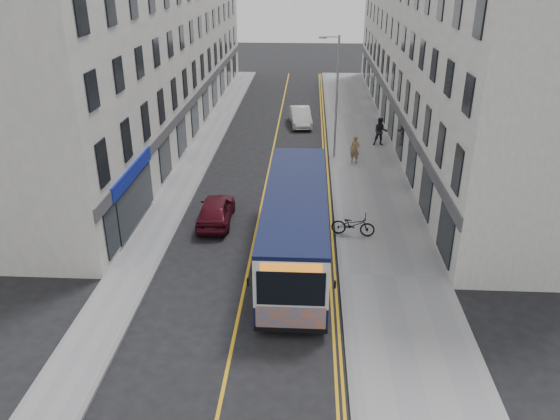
# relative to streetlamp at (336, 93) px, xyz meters

# --- Properties ---
(ground) EXTENTS (140.00, 140.00, 0.00)m
(ground) POSITION_rel_streetlamp_xyz_m (-4.17, -14.00, -4.38)
(ground) COLOR black
(ground) RESTS_ON ground
(pavement_east) EXTENTS (4.50, 64.00, 0.12)m
(pavement_east) POSITION_rel_streetlamp_xyz_m (2.08, -2.00, -4.32)
(pavement_east) COLOR gray
(pavement_east) RESTS_ON ground
(pavement_west) EXTENTS (2.00, 64.00, 0.12)m
(pavement_west) POSITION_rel_streetlamp_xyz_m (-9.17, -2.00, -4.32)
(pavement_west) COLOR gray
(pavement_west) RESTS_ON ground
(kerb_east) EXTENTS (0.18, 64.00, 0.13)m
(kerb_east) POSITION_rel_streetlamp_xyz_m (-0.17, -2.00, -4.32)
(kerb_east) COLOR slate
(kerb_east) RESTS_ON ground
(kerb_west) EXTENTS (0.18, 64.00, 0.13)m
(kerb_west) POSITION_rel_streetlamp_xyz_m (-8.17, -2.00, -4.32)
(kerb_west) COLOR slate
(kerb_west) RESTS_ON ground
(road_centre_line) EXTENTS (0.12, 64.00, 0.01)m
(road_centre_line) POSITION_rel_streetlamp_xyz_m (-4.17, -2.00, -4.38)
(road_centre_line) COLOR gold
(road_centre_line) RESTS_ON ground
(road_dbl_yellow_inner) EXTENTS (0.10, 64.00, 0.01)m
(road_dbl_yellow_inner) POSITION_rel_streetlamp_xyz_m (-0.62, -2.00, -4.38)
(road_dbl_yellow_inner) COLOR gold
(road_dbl_yellow_inner) RESTS_ON ground
(road_dbl_yellow_outer) EXTENTS (0.10, 64.00, 0.01)m
(road_dbl_yellow_outer) POSITION_rel_streetlamp_xyz_m (-0.42, -2.00, -4.38)
(road_dbl_yellow_outer) COLOR gold
(road_dbl_yellow_outer) RESTS_ON ground
(terrace_east) EXTENTS (6.00, 46.00, 13.00)m
(terrace_east) POSITION_rel_streetlamp_xyz_m (7.33, 7.00, 2.12)
(terrace_east) COLOR white
(terrace_east) RESTS_ON ground
(terrace_west) EXTENTS (6.00, 46.00, 13.00)m
(terrace_west) POSITION_rel_streetlamp_xyz_m (-13.17, 7.00, 2.12)
(terrace_west) COLOR silver
(terrace_west) RESTS_ON ground
(streetlamp) EXTENTS (1.32, 0.18, 8.00)m
(streetlamp) POSITION_rel_streetlamp_xyz_m (0.00, 0.00, 0.00)
(streetlamp) COLOR #999CA2
(streetlamp) RESTS_ON ground
(city_bus) EXTENTS (2.68, 11.48, 3.34)m
(city_bus) POSITION_rel_streetlamp_xyz_m (-2.16, -13.87, -2.56)
(city_bus) COLOR black
(city_bus) RESTS_ON ground
(bicycle) EXTENTS (2.17, 1.02, 1.09)m
(bicycle) POSITION_rel_streetlamp_xyz_m (0.55, -11.58, -3.72)
(bicycle) COLOR black
(bicycle) RESTS_ON pavement_east
(pedestrian_near) EXTENTS (0.76, 0.65, 1.77)m
(pedestrian_near) POSITION_rel_streetlamp_xyz_m (1.35, -1.17, -3.38)
(pedestrian_near) COLOR olive
(pedestrian_near) RESTS_ON pavement_east
(pedestrian_far) EXTENTS (1.00, 0.79, 2.00)m
(pedestrian_far) POSITION_rel_streetlamp_xyz_m (3.41, 2.62, -3.26)
(pedestrian_far) COLOR black
(pedestrian_far) RESTS_ON pavement_east
(car_white) EXTENTS (2.01, 4.50, 1.43)m
(car_white) POSITION_rel_streetlamp_xyz_m (-2.37, 7.94, -3.67)
(car_white) COLOR silver
(car_white) RESTS_ON ground
(car_maroon) EXTENTS (1.74, 4.14, 1.40)m
(car_maroon) POSITION_rel_streetlamp_xyz_m (-6.29, -10.32, -3.68)
(car_maroon) COLOR #4D0C19
(car_maroon) RESTS_ON ground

